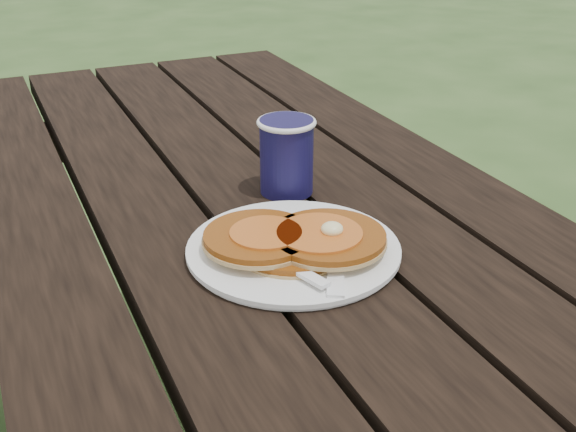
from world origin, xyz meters
name	(u,v)px	position (x,y,z in m)	size (l,w,h in m)	color
picnic_table	(272,425)	(0.00, 0.00, 0.37)	(1.36, 1.80, 0.75)	black
plate	(293,250)	(-0.01, -0.11, 0.76)	(0.26, 0.26, 0.01)	white
pancake_stack	(296,240)	(-0.02, -0.12, 0.77)	(0.22, 0.18, 0.04)	#88430F
knife	(336,257)	(0.02, -0.16, 0.76)	(0.02, 0.18, 0.01)	white
fork	(293,268)	(-0.04, -0.17, 0.77)	(0.03, 0.16, 0.01)	white
coffee_cup	(287,152)	(0.06, 0.06, 0.81)	(0.09, 0.09, 0.11)	#130F3A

